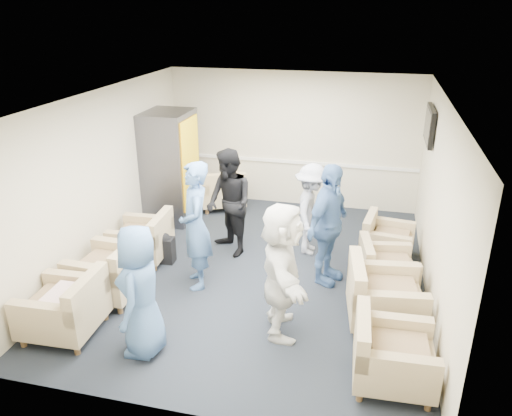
% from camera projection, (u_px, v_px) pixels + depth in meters
% --- Properties ---
extents(floor, '(6.00, 6.00, 0.00)m').
position_uv_depth(floor, '(258.00, 272.00, 7.79)').
color(floor, black).
rests_on(floor, ground).
extents(ceiling, '(6.00, 6.00, 0.00)m').
position_uv_depth(ceiling, '(258.00, 98.00, 6.76)').
color(ceiling, white).
rests_on(ceiling, back_wall).
extents(back_wall, '(5.00, 0.02, 2.70)m').
position_uv_depth(back_wall, '(293.00, 140.00, 9.97)').
color(back_wall, beige).
rests_on(back_wall, floor).
extents(front_wall, '(5.00, 0.02, 2.70)m').
position_uv_depth(front_wall, '(182.00, 301.00, 4.58)').
color(front_wall, beige).
rests_on(front_wall, floor).
extents(left_wall, '(0.02, 6.00, 2.70)m').
position_uv_depth(left_wall, '(103.00, 178.00, 7.82)').
color(left_wall, beige).
rests_on(left_wall, floor).
extents(right_wall, '(0.02, 6.00, 2.70)m').
position_uv_depth(right_wall, '(438.00, 206.00, 6.73)').
color(right_wall, beige).
rests_on(right_wall, floor).
extents(chair_rail, '(4.98, 0.04, 0.06)m').
position_uv_depth(chair_rail, '(292.00, 162.00, 10.12)').
color(chair_rail, white).
rests_on(chair_rail, back_wall).
extents(tv, '(0.10, 1.00, 0.58)m').
position_uv_depth(tv, '(430.00, 125.00, 8.09)').
color(tv, black).
rests_on(tv, right_wall).
extents(armchair_left_near, '(0.92, 0.92, 0.71)m').
position_uv_depth(armchair_left_near, '(67.00, 309.00, 6.21)').
color(armchair_left_near, tan).
rests_on(armchair_left_near, floor).
extents(armchair_left_mid, '(0.96, 0.96, 0.74)m').
position_uv_depth(armchair_left_mid, '(112.00, 273.00, 7.03)').
color(armchair_left_mid, tan).
rests_on(armchair_left_mid, floor).
extents(armchair_left_far, '(0.89, 0.89, 0.68)m').
position_uv_depth(armchair_left_far, '(144.00, 240.00, 8.06)').
color(armchair_left_far, tan).
rests_on(armchair_left_far, floor).
extents(armchair_right_near, '(0.89, 0.89, 0.68)m').
position_uv_depth(armchair_right_near, '(388.00, 356.00, 5.40)').
color(armchair_right_near, tan).
rests_on(armchair_right_near, floor).
extents(armchair_right_midnear, '(1.04, 1.04, 0.74)m').
position_uv_depth(armchair_right_midnear, '(380.00, 298.00, 6.42)').
color(armchair_right_midnear, tan).
rests_on(armchair_right_midnear, floor).
extents(armchair_right_midfar, '(0.89, 0.89, 0.62)m').
position_uv_depth(armchair_right_midfar, '(384.00, 269.00, 7.25)').
color(armchair_right_midfar, tan).
rests_on(armchair_right_midfar, floor).
extents(armchair_right_far, '(0.86, 0.86, 0.61)m').
position_uv_depth(armchair_right_far, '(385.00, 240.00, 8.12)').
color(armchair_right_far, tan).
rests_on(armchair_right_far, floor).
extents(armchair_corner, '(1.15, 1.15, 0.70)m').
position_uv_depth(armchair_corner, '(223.00, 191.00, 10.11)').
color(armchair_corner, tan).
rests_on(armchair_corner, floor).
extents(vending_machine, '(0.84, 0.99, 2.08)m').
position_uv_depth(vending_machine, '(170.00, 167.00, 9.35)').
color(vending_machine, '#53535B').
rests_on(vending_machine, floor).
extents(backpack, '(0.31, 0.23, 0.51)m').
position_uv_depth(backpack, '(165.00, 247.00, 7.99)').
color(backpack, black).
rests_on(backpack, floor).
extents(pillow, '(0.38, 0.50, 0.14)m').
position_uv_depth(pillow, '(64.00, 297.00, 6.14)').
color(pillow, silver).
rests_on(pillow, armchair_left_near).
extents(person_front_left, '(0.60, 0.85, 1.63)m').
position_uv_depth(person_front_left, '(141.00, 291.00, 5.74)').
color(person_front_left, '#4268A0').
rests_on(person_front_left, floor).
extents(person_mid_left, '(0.70, 0.82, 1.89)m').
position_uv_depth(person_mid_left, '(195.00, 226.00, 7.10)').
color(person_mid_left, '#4268A0').
rests_on(person_mid_left, floor).
extents(person_back_left, '(1.08, 1.08, 1.77)m').
position_uv_depth(person_back_left, '(229.00, 203.00, 8.07)').
color(person_back_left, black).
rests_on(person_back_left, floor).
extents(person_back_right, '(0.58, 1.00, 1.53)m').
position_uv_depth(person_back_right, '(311.00, 210.00, 8.13)').
color(person_back_right, silver).
rests_on(person_back_right, floor).
extents(person_mid_right, '(0.81, 1.16, 1.83)m').
position_uv_depth(person_mid_right, '(328.00, 225.00, 7.20)').
color(person_mid_right, '#4268A0').
rests_on(person_mid_right, floor).
extents(person_front_right, '(0.88, 1.70, 1.75)m').
position_uv_depth(person_front_right, '(282.00, 270.00, 6.07)').
color(person_front_right, white).
rests_on(person_front_right, floor).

